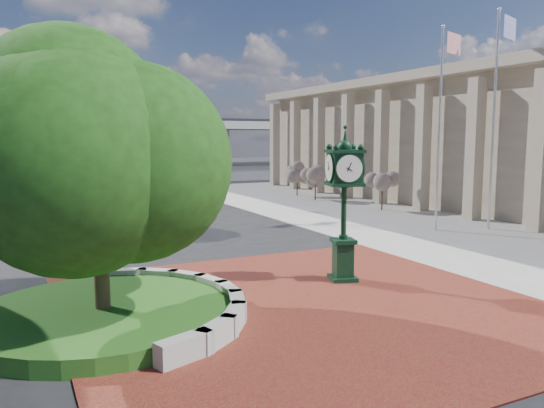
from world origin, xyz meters
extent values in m
plane|color=black|center=(0.00, 0.00, 0.00)|extent=(200.00, 200.00, 0.00)
cube|color=maroon|center=(0.00, -1.00, 0.02)|extent=(12.00, 12.00, 0.04)
cube|color=#9E9B93|center=(16.00, 10.00, 0.02)|extent=(20.00, 50.00, 0.04)
cube|color=#9E9B93|center=(-3.91, -3.01, 0.27)|extent=(1.29, 0.76, 0.54)
cube|color=#9E9B93|center=(-3.05, -2.54, 0.27)|extent=(1.20, 1.04, 0.54)
cube|color=#9E9B93|center=(-2.38, -1.84, 0.27)|extent=(1.00, 1.22, 0.54)
cube|color=#9E9B93|center=(-1.95, -0.96, 0.27)|extent=(0.71, 1.30, 0.54)
cube|color=#9E9B93|center=(-1.80, 0.00, 0.27)|extent=(0.35, 1.25, 0.54)
cube|color=#9E9B93|center=(-1.95, 0.96, 0.27)|extent=(0.71, 1.30, 0.54)
cube|color=#9E9B93|center=(-2.38, 1.84, 0.27)|extent=(1.00, 1.22, 0.54)
cube|color=#9E9B93|center=(-3.05, 2.54, 0.27)|extent=(1.20, 1.04, 0.54)
cube|color=#9E9B93|center=(-3.91, 3.01, 0.27)|extent=(1.29, 0.76, 0.54)
cylinder|color=#1E4D16|center=(-5.00, 0.00, 0.20)|extent=(6.10, 6.10, 0.40)
cube|color=gray|center=(24.00, 12.00, 4.00)|extent=(15.00, 42.00, 8.00)
cube|color=gray|center=(24.00, 12.00, 8.30)|extent=(17.00, 44.00, 0.60)
cube|color=black|center=(16.80, 12.00, 4.00)|extent=(0.30, 40.00, 5.50)
cube|color=#9E9B93|center=(0.00, 70.00, 6.50)|extent=(90.00, 12.00, 1.20)
cube|color=black|center=(0.00, 70.00, 7.30)|extent=(90.00, 12.00, 0.40)
cylinder|color=#9E9B93|center=(5.00, 70.00, 3.00)|extent=(1.80, 1.80, 6.00)
cylinder|color=#9E9B93|center=(25.00, 70.00, 3.00)|extent=(1.80, 1.80, 6.00)
cylinder|color=#38281C|center=(-5.00, 0.00, 1.08)|extent=(0.36, 0.36, 2.17)
sphere|color=#18370F|center=(-5.00, 0.00, 3.73)|extent=(5.20, 5.20, 5.20)
cylinder|color=#38281C|center=(-4.00, 18.00, 0.96)|extent=(0.36, 0.36, 1.92)
sphere|color=#18370F|center=(-4.00, 18.00, 3.25)|extent=(4.40, 4.40, 4.40)
cube|color=black|center=(2.29, 0.69, 0.08)|extent=(0.99, 0.99, 0.16)
cube|color=black|center=(2.29, 0.69, 0.70)|extent=(0.68, 0.68, 1.09)
cube|color=black|center=(2.29, 0.69, 1.27)|extent=(0.87, 0.87, 0.12)
cylinder|color=black|center=(2.29, 0.69, 2.18)|extent=(0.17, 0.17, 1.69)
cube|color=black|center=(2.29, 0.69, 3.53)|extent=(1.11, 1.11, 0.89)
cylinder|color=white|center=(2.15, 0.24, 3.53)|extent=(0.78, 0.28, 0.80)
cylinder|color=white|center=(2.42, 1.14, 3.53)|extent=(0.78, 0.28, 0.80)
cylinder|color=white|center=(1.84, 0.82, 3.53)|extent=(0.28, 0.78, 0.80)
cylinder|color=white|center=(2.73, 0.56, 3.53)|extent=(0.28, 0.78, 0.80)
sphere|color=black|center=(2.29, 0.69, 4.14)|extent=(0.44, 0.44, 0.44)
cone|color=black|center=(2.29, 0.69, 4.47)|extent=(0.18, 0.18, 0.50)
imported|color=#641E0E|center=(2.57, 37.37, 0.68)|extent=(3.05, 4.31, 1.36)
cylinder|color=silver|center=(11.33, 6.28, 4.73)|extent=(0.11, 0.11, 9.46)
sphere|color=silver|center=(11.33, 6.28, 9.50)|extent=(0.17, 0.17, 0.17)
plane|color=red|center=(12.04, 6.28, 8.79)|extent=(1.33, 0.50, 1.42)
cylinder|color=silver|center=(13.87, 5.41, 5.15)|extent=(0.12, 0.12, 10.30)
sphere|color=silver|center=(13.87, 5.41, 10.35)|extent=(0.19, 0.19, 0.19)
plane|color=navy|center=(14.65, 5.41, 9.58)|extent=(1.44, 0.55, 1.55)
cylinder|color=slate|center=(0.87, 25.59, 3.96)|extent=(0.14, 0.14, 7.93)
cube|color=slate|center=(1.62, 25.32, 7.93)|extent=(1.54, 0.66, 0.11)
cube|color=slate|center=(2.28, 25.08, 7.84)|extent=(0.49, 0.36, 0.13)
cylinder|color=slate|center=(-3.03, 45.05, 3.98)|extent=(0.14, 0.14, 7.96)
cube|color=slate|center=(-2.25, 45.23, 7.96)|extent=(1.58, 0.49, 0.11)
cube|color=slate|center=(-1.56, 45.39, 7.87)|extent=(0.48, 0.32, 0.13)
cylinder|color=#38281C|center=(13.54, 13.26, 0.60)|extent=(0.10, 0.10, 1.20)
sphere|color=#A05085|center=(13.54, 13.26, 1.60)|extent=(1.20, 1.20, 1.20)
cylinder|color=#38281C|center=(12.55, 19.59, 0.60)|extent=(0.10, 0.10, 1.20)
sphere|color=#A05085|center=(12.55, 19.59, 1.60)|extent=(1.20, 1.20, 1.20)
cylinder|color=#38281C|center=(12.91, 22.92, 0.60)|extent=(0.10, 0.10, 1.20)
sphere|color=#A05085|center=(12.91, 22.92, 1.60)|extent=(1.20, 1.20, 1.20)
camera|label=1|loc=(-6.77, -12.76, 4.40)|focal=35.00mm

